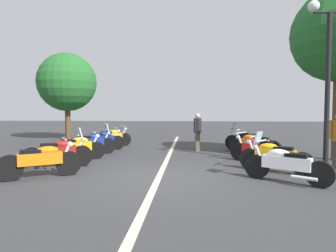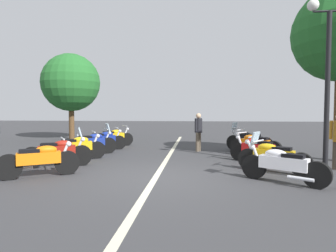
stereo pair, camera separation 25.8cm
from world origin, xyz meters
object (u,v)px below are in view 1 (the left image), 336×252
motorcycle_left_row_0 (41,160)px  bystander_1 (197,129)px  motorcycle_right_row_3 (254,144)px  motorcycle_right_row_4 (247,140)px  motorcycle_right_row_0 (285,164)px  street_lamp_twin_globe (329,55)px  motorcycle_right_row_1 (274,156)px  motorcycle_left_row_3 (91,143)px  roadside_tree_1 (67,82)px  traffic_cone_2 (268,144)px  motorcycle_right_row_2 (258,149)px  motorcycle_left_row_1 (58,152)px  motorcycle_left_row_2 (76,147)px  motorcycle_left_row_5 (111,137)px  motorcycle_left_row_4 (102,140)px

motorcycle_left_row_0 → bystander_1: bearing=18.8°
motorcycle_right_row_3 → motorcycle_right_row_4: bearing=-54.5°
motorcycle_right_row_0 → street_lamp_twin_globe: size_ratio=0.37×
bystander_1 → motorcycle_right_row_1: bearing=144.6°
motorcycle_left_row_3 → motorcycle_right_row_3: size_ratio=1.03×
motorcycle_left_row_0 → roadside_tree_1: roadside_tree_1 is taller
motorcycle_right_row_3 → traffic_cone_2: 1.79m
motorcycle_right_row_2 → motorcycle_left_row_0: bearing=62.0°
motorcycle_left_row_0 → motorcycle_right_row_0: 6.05m
motorcycle_left_row_1 → motorcycle_left_row_0: bearing=-106.3°
motorcycle_right_row_2 → motorcycle_left_row_2: bearing=38.5°
motorcycle_left_row_5 → motorcycle_right_row_4: 6.26m
motorcycle_left_row_0 → motorcycle_right_row_3: (3.90, -6.19, 0.00)m
motorcycle_left_row_2 → motorcycle_left_row_3: size_ratio=1.05×
bystander_1 → motorcycle_right_row_2: bearing=154.3°
roadside_tree_1 → motorcycle_right_row_0: bearing=-135.4°
motorcycle_left_row_1 → roadside_tree_1: (8.40, 3.37, 2.94)m
motorcycle_right_row_2 → motorcycle_right_row_0: bearing=129.3°
motorcycle_right_row_3 → motorcycle_left_row_0: bearing=68.2°
motorcycle_left_row_5 → roadside_tree_1: size_ratio=0.34×
motorcycle_right_row_1 → traffic_cone_2: bearing=-73.1°
motorcycle_right_row_2 → traffic_cone_2: (2.81, -1.10, -0.16)m
motorcycle_left_row_0 → motorcycle_left_row_5: 6.41m
motorcycle_left_row_0 → bystander_1: size_ratio=1.10×
motorcycle_left_row_4 → motorcycle_right_row_3: (-1.24, -6.21, 0.01)m
street_lamp_twin_globe → roadside_tree_1: bearing=54.3°
motorcycle_right_row_4 → traffic_cone_2: (0.14, -0.92, -0.18)m
street_lamp_twin_globe → motorcycle_right_row_1: bearing=105.5°
motorcycle_right_row_4 → street_lamp_twin_globe: (-3.67, -1.53, 2.85)m
motorcycle_left_row_5 → traffic_cone_2: motorcycle_left_row_5 is taller
motorcycle_left_row_2 → motorcycle_right_row_1: (-1.44, -6.31, -0.00)m
motorcycle_left_row_3 → roadside_tree_1: 7.42m
motorcycle_right_row_0 → roadside_tree_1: size_ratio=0.34×
motorcycle_left_row_2 → motorcycle_right_row_0: motorcycle_right_row_0 is taller
traffic_cone_2 → roadside_tree_1: 11.92m
motorcycle_left_row_5 → bystander_1: bearing=-52.6°
motorcycle_left_row_1 → motorcycle_left_row_5: bearing=63.6°
motorcycle_left_row_0 → traffic_cone_2: motorcycle_left_row_0 is taller
motorcycle_left_row_5 → roadside_tree_1: (3.33, 3.59, 2.96)m
motorcycle_left_row_3 → motorcycle_right_row_3: (0.02, -6.26, -0.01)m
motorcycle_left_row_1 → motorcycle_right_row_3: 6.86m
motorcycle_right_row_2 → motorcycle_right_row_3: size_ratio=0.96×
motorcycle_right_row_4 → motorcycle_right_row_3: bearing=126.4°
motorcycle_right_row_2 → traffic_cone_2: size_ratio=2.68×
motorcycle_left_row_3 → motorcycle_left_row_5: bearing=55.7°
motorcycle_left_row_1 → motorcycle_left_row_4: motorcycle_left_row_1 is taller
motorcycle_left_row_4 → motorcycle_right_row_3: 6.33m
motorcycle_right_row_1 → street_lamp_twin_globe: (0.44, -1.58, 2.87)m
motorcycle_left_row_4 → traffic_cone_2: motorcycle_left_row_4 is taller
motorcycle_left_row_3 → motorcycle_right_row_1: (-2.70, -6.22, -0.02)m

